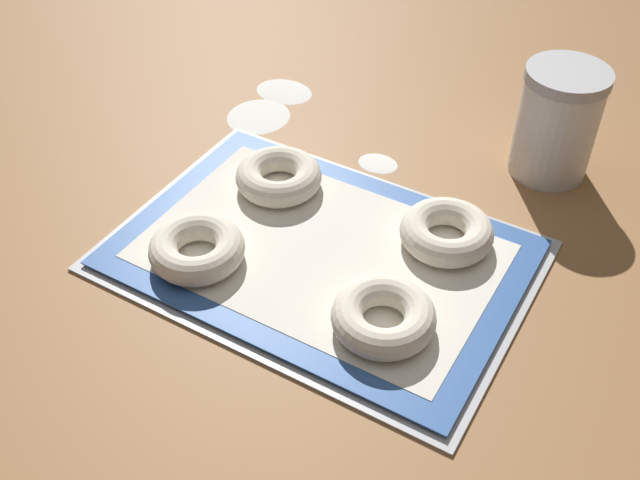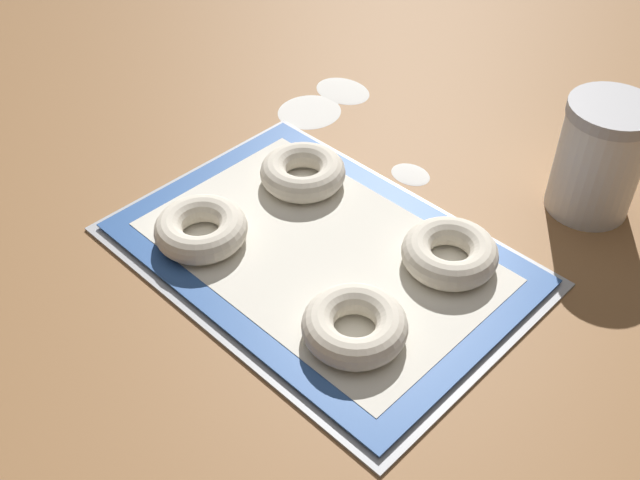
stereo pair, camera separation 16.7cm
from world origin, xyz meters
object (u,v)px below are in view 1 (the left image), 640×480
object	(u,v)px
bagel_front_right	(383,317)
bagel_back_left	(279,176)
bagel_back_right	(446,232)
flour_canister	(557,122)
bagel_front_left	(197,249)
baking_tray	(320,255)

from	to	relation	value
bagel_front_right	bagel_back_left	xyz separation A→B (m)	(-0.24, 0.16, 0.00)
bagel_front_right	bagel_back_right	world-z (taller)	same
bagel_back_left	bagel_back_right	distance (m)	0.24
bagel_front_right	flour_canister	distance (m)	0.41
bagel_back_right	flour_canister	size ratio (longest dim) A/B	0.74
bagel_front_left	bagel_back_left	world-z (taller)	same
flour_canister	bagel_back_left	bearing A→B (deg)	-141.24
bagel_back_right	bagel_front_left	bearing A→B (deg)	-143.78
flour_canister	bagel_front_left	bearing A→B (deg)	-126.64
bagel_back_right	flour_canister	bearing A→B (deg)	75.88
bagel_front_left	bagel_front_right	xyz separation A→B (m)	(0.25, 0.02, 0.00)
bagel_front_right	bagel_back_left	size ratio (longest dim) A/B	1.00
bagel_back_left	flour_canister	bearing A→B (deg)	38.76
bagel_front_right	bagel_back_left	distance (m)	0.29
bagel_back_right	baking_tray	bearing A→B (deg)	-143.98
baking_tray	bagel_front_right	size ratio (longest dim) A/B	4.34
baking_tray	flour_canister	distance (m)	0.38
bagel_front_right	bagel_back_right	bearing A→B (deg)	88.78
baking_tray	bagel_back_right	bearing A→B (deg)	36.02
bagel_front_left	bagel_back_left	size ratio (longest dim) A/B	1.00
bagel_front_left	bagel_front_right	world-z (taller)	same
baking_tray	bagel_back_right	world-z (taller)	bagel_back_right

